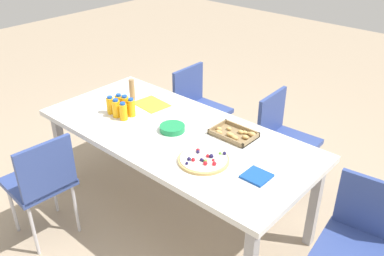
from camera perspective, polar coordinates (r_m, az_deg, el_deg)
ground_plane at (r=3.34m, az=-2.06°, el=-11.37°), size 12.00×12.00×0.00m
party_table at (r=2.95m, az=-2.29°, el=-1.49°), size 2.01×0.93×0.73m
chair_end at (r=2.57m, az=22.04°, el=-13.85°), size 0.44×0.44×0.83m
chair_far_left at (r=3.82m, az=0.78°, el=3.26°), size 0.40×0.40×0.83m
chair_far_right at (r=3.40m, az=12.30°, el=-0.96°), size 0.42×0.42×0.83m
chair_near_left at (r=3.00m, az=-19.90°, el=-6.67°), size 0.42×0.42×0.83m
juice_bottle_0 at (r=3.19m, az=-11.12°, el=3.08°), size 0.06×0.06×0.14m
juice_bottle_1 at (r=3.13m, az=-10.35°, el=2.65°), size 0.06×0.06×0.14m
juice_bottle_2 at (r=3.08m, az=-9.39°, el=2.23°), size 0.06×0.06×0.14m
juice_bottle_3 at (r=3.23m, az=-9.95°, el=3.43°), size 0.06×0.06×0.13m
juice_bottle_4 at (r=3.17m, az=-9.16°, el=3.14°), size 0.06×0.06×0.15m
juice_bottle_5 at (r=3.12m, az=-8.31°, el=2.76°), size 0.06×0.06×0.14m
fruit_pizza at (r=2.59m, az=1.60°, el=-4.33°), size 0.32×0.32×0.05m
snack_tray at (r=2.87m, az=5.79°, el=-0.82°), size 0.30×0.21×0.04m
plate_stack at (r=2.92m, az=-2.72°, el=-0.01°), size 0.18×0.18×0.04m
napkin_stack at (r=2.48m, az=8.86°, el=-6.53°), size 0.15×0.15×0.01m
cardboard_tube at (r=3.38m, az=-8.23°, el=5.26°), size 0.04×0.04×0.17m
paper_folder at (r=3.31m, az=-5.58°, el=3.27°), size 0.28×0.23×0.01m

